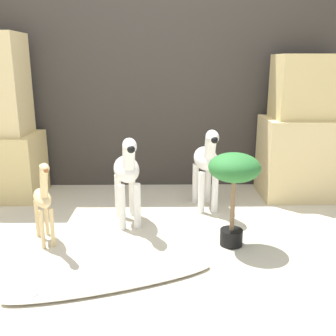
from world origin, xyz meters
TOP-DOWN VIEW (x-y plane):
  - ground_plane at (0.00, 0.00)m, footprint 14.00×14.00m
  - wall_back at (0.00, 1.55)m, footprint 6.40×0.08m
  - rock_pillar_right at (1.39, 1.18)m, footprint 0.77×0.53m
  - zebra_right at (0.46, 0.85)m, footprint 0.23×0.52m
  - zebra_left at (-0.16, 0.53)m, footprint 0.26×0.52m
  - giraffe_figurine at (-0.69, 0.20)m, footprint 0.25×0.40m
  - potted_palm_front at (0.57, 0.16)m, footprint 0.34×0.34m
  - surfboard at (-0.18, -0.33)m, footprint 1.18×0.56m

SIDE VIEW (x-z plane):
  - ground_plane at x=0.00m, z-range 0.00..0.00m
  - surfboard at x=-0.18m, z-range -0.02..0.06m
  - giraffe_figurine at x=-0.69m, z-range 0.02..0.63m
  - zebra_right at x=0.46m, z-range 0.06..0.76m
  - zebra_left at x=-0.16m, z-range 0.06..0.76m
  - potted_palm_front at x=0.57m, z-range 0.17..0.81m
  - rock_pillar_right at x=1.39m, z-range -0.06..1.20m
  - wall_back at x=0.00m, z-range 0.00..2.20m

